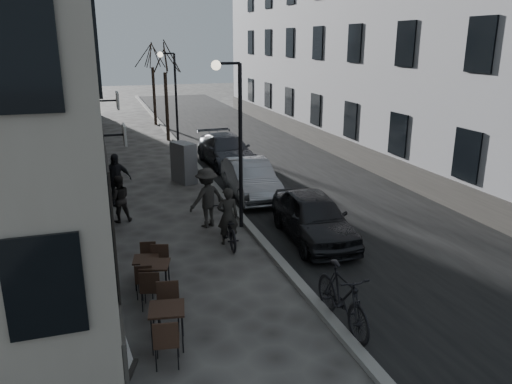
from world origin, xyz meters
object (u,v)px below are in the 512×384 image
bistro_set_c (146,269)px  bicycle (228,227)px  streetlamp_far (172,90)px  tree_near (164,58)px  utility_cabinet (184,163)px  pedestrian_near (119,199)px  bistro_set_a (167,323)px  bistro_set_b (156,276)px  car_far (227,150)px  moped (342,297)px  pedestrian_far (115,179)px  streetlamp_near (235,127)px  car_near (314,217)px  car_mid (250,178)px  tree_far (152,55)px  sign_board (121,351)px  pedestrian_mid (207,198)px

bistro_set_c → bicycle: (2.50, 1.91, 0.08)m
streetlamp_far → bistro_set_c: bearing=-101.5°
tree_near → utility_cabinet: size_ratio=3.44×
bistro_set_c → pedestrian_near: bearing=104.6°
bistro_set_a → bistro_set_b: 2.09m
bistro_set_a → car_far: size_ratio=0.35×
bistro_set_a → pedestrian_near: bearing=103.2°
moped → pedestrian_far: bearing=111.5°
streetlamp_near → moped: 6.64m
streetlamp_far → car_near: streetlamp_far is taller
bistro_set_b → bistro_set_c: (-0.15, 0.52, -0.05)m
streetlamp_far → bicycle: streetlamp_far is taller
bistro_set_c → car_mid: bearing=64.1°
streetlamp_far → bistro_set_a: size_ratio=3.03×
car_mid → car_near: bearing=-81.6°
tree_near → car_near: bearing=-83.8°
tree_far → tree_near: bearing=-90.0°
tree_far → utility_cabinet: (-0.70, -15.35, -3.83)m
bistro_set_c → car_far: size_ratio=0.30×
car_near → bistro_set_a: bearing=-136.0°
streetlamp_near → car_near: bearing=-41.0°
pedestrian_far → car_near: 7.38m
moped → sign_board: bearing=-179.1°
utility_cabinet → pedestrian_mid: bearing=-113.8°
car_far → streetlamp_far: bearing=111.6°
tree_far → bistro_set_b: size_ratio=3.50×
tree_near → pedestrian_far: tree_near is taller
bistro_set_a → moped: size_ratio=0.78×
bistro_set_c → pedestrian_mid: (2.25, 3.49, 0.51)m
sign_board → pedestrian_far: pedestrian_far is taller
streetlamp_near → car_far: (1.79, 7.99, -2.46)m
tree_far → bistro_set_c: bearing=-97.4°
utility_cabinet → pedestrian_near: size_ratio=1.08×
streetlamp_far → tree_far: 9.12m
sign_board → moped: moped is taller
tree_far → car_mid: (1.33, -18.01, -3.98)m
pedestrian_near → car_far: bearing=-135.3°
tree_far → sign_board: bearing=-98.2°
utility_cabinet → car_mid: (2.03, -2.66, -0.14)m
bistro_set_a → bistro_set_c: (-0.12, 2.61, -0.06)m
bistro_set_b → streetlamp_near: bearing=66.7°
bistro_set_a → car_near: 6.34m
car_mid → pedestrian_near: bearing=-162.0°
streetlamp_far → pedestrian_near: bearing=-108.3°
bistro_set_a → sign_board: 1.03m
sign_board → car_mid: (5.24, 9.25, 0.28)m
moped → pedestrian_near: bearing=116.0°
tree_near → car_near: tree_near is taller
sign_board → car_near: car_near is taller
tree_far → bistro_set_a: bearing=-96.5°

